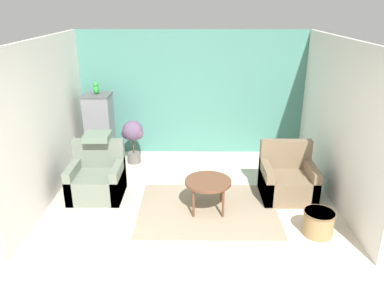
% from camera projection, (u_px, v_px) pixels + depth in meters
% --- Properties ---
extents(ground_plane, '(20.00, 20.00, 0.00)m').
position_uv_depth(ground_plane, '(191.00, 266.00, 4.41)').
color(ground_plane, beige).
rests_on(ground_plane, ground).
extents(wall_back_accent, '(4.48, 0.06, 2.43)m').
position_uv_depth(wall_back_accent, '(193.00, 94.00, 7.35)').
color(wall_back_accent, '#4C897A').
rests_on(wall_back_accent, ground_plane).
extents(wall_left, '(0.06, 3.59, 2.43)m').
position_uv_depth(wall_left, '(46.00, 121.00, 5.66)').
color(wall_left, silver).
rests_on(wall_left, ground_plane).
extents(wall_right, '(0.06, 3.59, 2.43)m').
position_uv_depth(wall_right, '(338.00, 122.00, 5.64)').
color(wall_right, silver).
rests_on(wall_right, ground_plane).
extents(area_rug, '(2.04, 1.56, 0.01)m').
position_uv_depth(area_rug, '(208.00, 209.00, 5.59)').
color(area_rug, gray).
rests_on(area_rug, ground_plane).
extents(coffee_table, '(0.68, 0.68, 0.49)m').
position_uv_depth(coffee_table, '(208.00, 183.00, 5.43)').
color(coffee_table, brown).
rests_on(coffee_table, ground_plane).
extents(armchair_left, '(0.81, 0.73, 0.86)m').
position_uv_depth(armchair_left, '(97.00, 179.00, 5.91)').
color(armchair_left, slate).
rests_on(armchair_left, ground_plane).
extents(armchair_right, '(0.81, 0.73, 0.86)m').
position_uv_depth(armchair_right, '(287.00, 180.00, 5.89)').
color(armchair_right, '#7A664C').
rests_on(armchair_right, ground_plane).
extents(birdcage, '(0.54, 0.54, 1.33)m').
position_uv_depth(birdcage, '(100.00, 129.00, 7.08)').
color(birdcage, '#555559').
rests_on(birdcage, ground_plane).
extents(parrot, '(0.11, 0.19, 0.23)m').
position_uv_depth(parrot, '(96.00, 88.00, 6.81)').
color(parrot, green).
rests_on(parrot, birdcage).
extents(potted_plant, '(0.42, 0.39, 0.84)m').
position_uv_depth(potted_plant, '(133.00, 135.00, 7.05)').
color(potted_plant, '#66605B').
rests_on(potted_plant, ground_plane).
extents(wicker_basket, '(0.41, 0.41, 0.34)m').
position_uv_depth(wicker_basket, '(318.00, 222.00, 4.95)').
color(wicker_basket, '#A37F51').
rests_on(wicker_basket, ground_plane).
extents(throw_pillow, '(0.40, 0.40, 0.10)m').
position_uv_depth(throw_pillow, '(97.00, 137.00, 5.92)').
color(throw_pillow, slate).
rests_on(throw_pillow, armchair_left).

